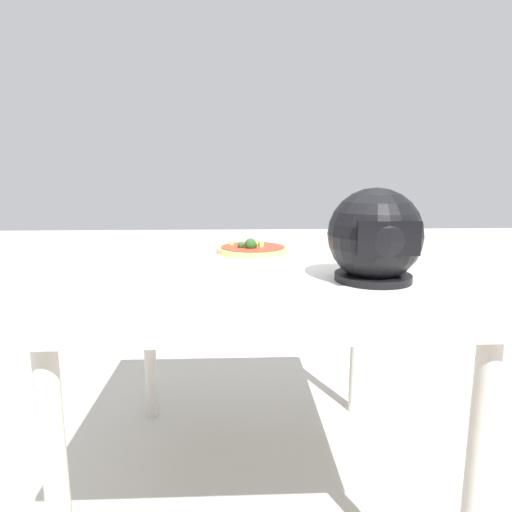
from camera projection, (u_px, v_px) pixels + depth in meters
ground_plane at (259, 489)px, 1.48m from camera, size 14.00×14.00×0.00m
dining_table at (260, 296)px, 1.36m from camera, size 1.01×1.08×0.75m
pizza_plate at (253, 254)px, 1.56m from camera, size 0.30×0.30×0.01m
pizza at (253, 249)px, 1.56m from camera, size 0.25×0.25×0.05m
motorcycle_helmet at (375, 237)px, 1.18m from camera, size 0.25×0.25×0.25m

